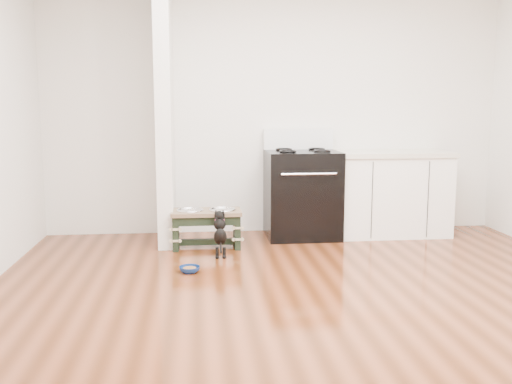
# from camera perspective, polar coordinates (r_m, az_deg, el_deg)

# --- Properties ---
(ground) EXTENTS (5.00, 5.00, 0.00)m
(ground) POSITION_cam_1_polar(r_m,az_deg,el_deg) (4.10, 6.66, -11.32)
(ground) COLOR #48200C
(ground) RESTS_ON ground
(room_shell) EXTENTS (5.00, 5.00, 5.00)m
(room_shell) POSITION_cam_1_polar(r_m,az_deg,el_deg) (3.86, 7.09, 11.89)
(room_shell) COLOR silver
(room_shell) RESTS_ON ground
(partition_wall) EXTENTS (0.15, 0.80, 2.70)m
(partition_wall) POSITION_cam_1_polar(r_m,az_deg,el_deg) (5.87, -9.10, 8.08)
(partition_wall) COLOR silver
(partition_wall) RESTS_ON ground
(oven_range) EXTENTS (0.76, 0.69, 1.14)m
(oven_range) POSITION_cam_1_polar(r_m,az_deg,el_deg) (6.09, 4.63, -0.06)
(oven_range) COLOR black
(oven_range) RESTS_ON ground
(cabinet_run) EXTENTS (1.24, 0.64, 0.91)m
(cabinet_run) POSITION_cam_1_polar(r_m,az_deg,el_deg) (6.37, 13.30, -0.12)
(cabinet_run) COLOR white
(cabinet_run) RESTS_ON ground
(dog_feeder) EXTENTS (0.68, 0.37, 0.39)m
(dog_feeder) POSITION_cam_1_polar(r_m,az_deg,el_deg) (5.65, -4.99, -2.92)
(dog_feeder) COLOR black
(dog_feeder) RESTS_ON ground
(puppy) EXTENTS (0.12, 0.35, 0.42)m
(puppy) POSITION_cam_1_polar(r_m,az_deg,el_deg) (5.35, -3.62, -3.98)
(puppy) COLOR black
(puppy) RESTS_ON ground
(floor_bowl) EXTENTS (0.22, 0.22, 0.05)m
(floor_bowl) POSITION_cam_1_polar(r_m,az_deg,el_deg) (4.88, -6.65, -7.70)
(floor_bowl) COLOR navy
(floor_bowl) RESTS_ON ground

